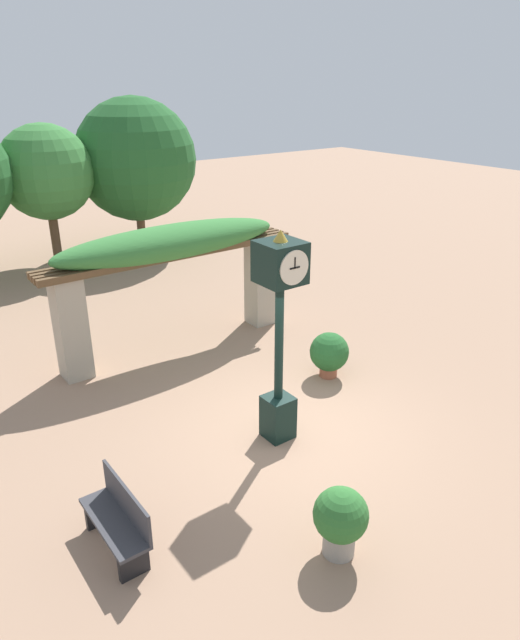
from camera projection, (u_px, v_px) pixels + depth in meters
name	position (u px, v px, depth m)	size (l,w,h in m)	color
ground_plane	(294.00, 430.00, 9.71)	(60.00, 60.00, 0.00)	#9E7A60
pedestal_clock	(279.00, 323.00, 8.74)	(0.63, 0.68, 3.53)	black
pergola	(172.00, 257.00, 11.89)	(5.71, 1.15, 2.74)	#A89E89
potted_plant_near_left	(340.00, 519.00, 7.01)	(0.69, 0.69, 0.95)	gray
potted_plant_near_right	(329.00, 353.00, 11.26)	(0.78, 0.78, 0.92)	#9E563D
park_bench	(118.00, 520.00, 7.14)	(0.42, 1.33, 0.89)	#38383D
tree_line	(66.00, 167.00, 17.36)	(9.37, 3.97, 5.01)	brown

